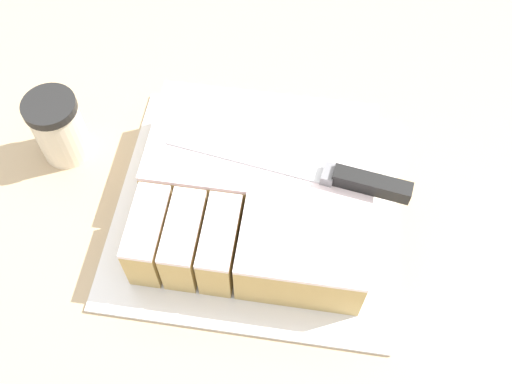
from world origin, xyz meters
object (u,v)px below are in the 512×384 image
object	(u,v)px
cake	(258,191)
coffee_cup	(59,128)
knife	(338,176)
cake_board	(256,209)

from	to	relation	value
cake	coffee_cup	size ratio (longest dim) A/B	2.80
knife	coffee_cup	world-z (taller)	knife
cake_board	knife	world-z (taller)	knife
cake	knife	distance (m)	0.12
cake_board	coffee_cup	distance (m)	0.31
coffee_cup	cake	bearing A→B (deg)	-11.25
cake_board	cake	size ratio (longest dim) A/B	1.29
cake_board	cake	distance (m)	0.05
cake	coffee_cup	bearing A→B (deg)	168.75
knife	coffee_cup	size ratio (longest dim) A/B	2.98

